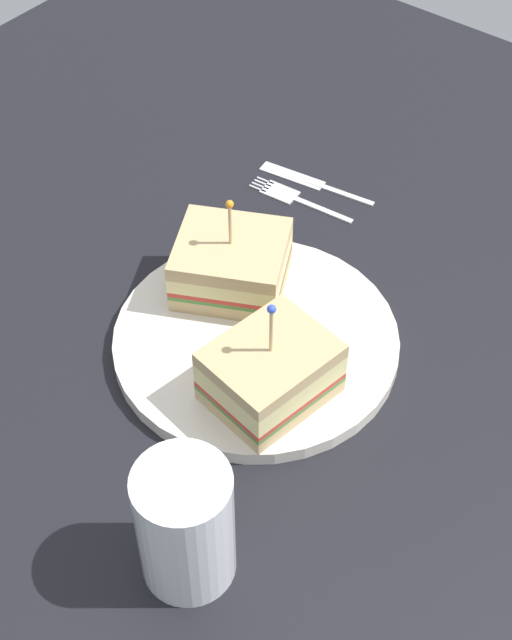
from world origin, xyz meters
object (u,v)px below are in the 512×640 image
plate (256,341)px  fork (290,196)px  sandwich_half_back (270,372)px  sandwich_half_front (231,264)px  knife (310,181)px  drink_glass (186,529)px

plate → fork: 20.17cm
sandwich_half_back → plate: bearing=48.5°
sandwich_half_front → knife: size_ratio=0.97×
sandwich_half_front → knife: 18.13cm
sandwich_half_back → knife: 29.04cm
sandwich_half_back → knife: sandwich_half_back is taller
sandwich_half_front → sandwich_half_back: (-7.74, -10.32, 0.18)cm
sandwich_half_back → sandwich_half_front: bearing=53.1°
sandwich_half_front → fork: sandwich_half_front is taller
drink_glass → sandwich_half_front: bearing=32.7°
plate → fork: plate is taller
plate → sandwich_half_front: 7.32cm
fork → knife: (3.10, -0.20, 0.00)cm
sandwich_half_front → drink_glass: bearing=-147.3°
sandwich_half_front → drink_glass: 27.04cm
knife → sandwich_half_front: bearing=-167.6°
plate → sandwich_half_back: sandwich_half_back is taller
plate → drink_glass: drink_glass is taller
drink_glass → plate: bearing=25.3°
plate → knife: (20.85, 9.37, -0.50)cm
sandwich_half_front → knife: (17.32, 3.82, -3.71)cm
sandwich_half_back → knife: bearing=29.4°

